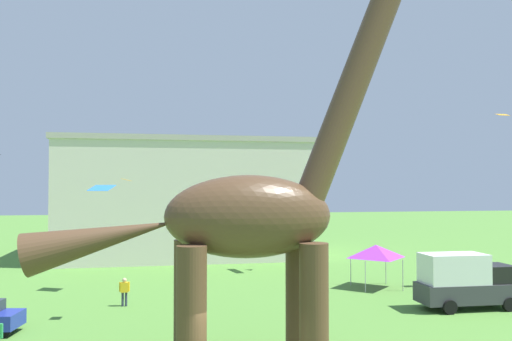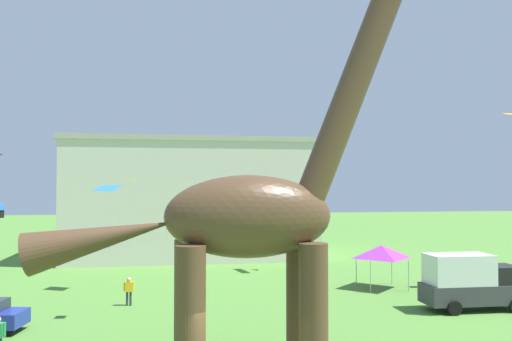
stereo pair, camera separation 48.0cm
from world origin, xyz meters
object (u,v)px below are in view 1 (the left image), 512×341
at_px(dinosaur_sculpture, 247,216).
at_px(kite_far_left, 102,188).
at_px(person_near_flyer, 124,289).
at_px(festival_canopy_tent, 376,251).
at_px(parked_box_truck, 464,280).
at_px(kite_drifting, 503,115).
at_px(kite_mid_left, 127,180).
at_px(kite_mid_right, 270,212).

bearing_deg(dinosaur_sculpture, kite_far_left, 101.09).
relative_size(person_near_flyer, festival_canopy_tent, 0.53).
bearing_deg(person_near_flyer, parked_box_truck, 29.52).
distance_m(person_near_flyer, kite_drifting, 27.80).
bearing_deg(kite_mid_left, kite_mid_right, 52.87).
bearing_deg(kite_far_left, parked_box_truck, -23.94).
height_order(kite_drifting, kite_mid_left, kite_drifting).
bearing_deg(kite_mid_right, kite_drifting, -36.11).
bearing_deg(kite_mid_right, parked_box_truck, -61.95).
bearing_deg(festival_canopy_tent, dinosaur_sculpture, -129.28).
bearing_deg(parked_box_truck, kite_drifting, 39.82).
distance_m(person_near_flyer, festival_canopy_tent, 17.22).
relative_size(parked_box_truck, person_near_flyer, 3.39).
bearing_deg(kite_mid_right, kite_far_left, -155.54).
xyz_separation_m(festival_canopy_tent, kite_far_left, (-18.76, 2.40, 4.43)).
xyz_separation_m(parked_box_truck, kite_mid_right, (-8.16, 15.31, 3.33)).
bearing_deg(kite_drifting, parked_box_truck, -141.48).
bearing_deg(festival_canopy_tent, parked_box_truck, -71.03).
relative_size(festival_canopy_tent, kite_drifting, 3.79).
distance_m(parked_box_truck, kite_mid_right, 17.66).
distance_m(kite_mid_left, kite_far_left, 8.81).
height_order(parked_box_truck, person_near_flyer, parked_box_truck).
bearing_deg(person_near_flyer, dinosaur_sculpture, -23.15).
height_order(person_near_flyer, kite_mid_right, kite_mid_right).
relative_size(parked_box_truck, kite_mid_right, 2.31).
bearing_deg(festival_canopy_tent, kite_mid_left, -159.79).
bearing_deg(dinosaur_sculpture, kite_mid_right, 63.34).
distance_m(kite_drifting, kite_far_left, 28.13).
xyz_separation_m(person_near_flyer, kite_mid_right, (11.21, 10.85, 3.97)).
xyz_separation_m(kite_mid_right, kite_far_left, (-13.00, -5.92, 2.00)).
relative_size(person_near_flyer, kite_far_left, 0.85).
xyz_separation_m(kite_drifting, kite_mid_left, (-25.25, -4.05, -4.64)).
bearing_deg(kite_drifting, kite_mid_right, 143.89).
bearing_deg(person_near_flyer, kite_mid_right, 86.56).
distance_m(kite_mid_right, kite_far_left, 14.43).
distance_m(kite_mid_right, kite_drifting, 19.06).
distance_m(person_near_flyer, kite_far_left, 7.95).
height_order(parked_box_truck, kite_drifting, kite_drifting).
bearing_deg(festival_canopy_tent, person_near_flyer, -171.52).
distance_m(parked_box_truck, kite_drifting, 13.04).
distance_m(kite_mid_right, kite_mid_left, 18.32).
xyz_separation_m(dinosaur_sculpture, kite_drifting, (20.20, 12.15, 6.18)).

